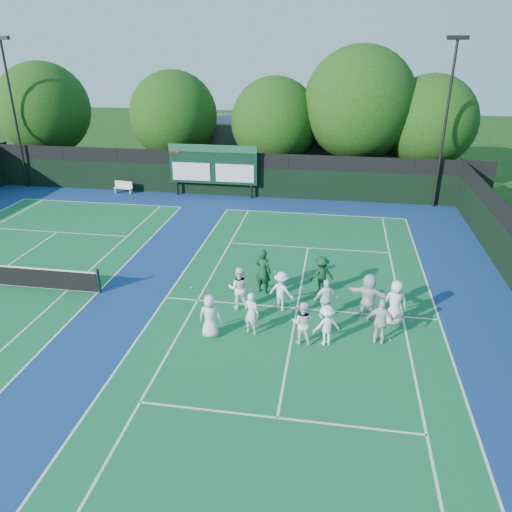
# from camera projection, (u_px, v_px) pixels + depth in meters

# --- Properties ---
(ground) EXTENTS (120.00, 120.00, 0.00)m
(ground) POSITION_uv_depth(u_px,v_px,m) (295.00, 321.00, 19.10)
(ground) COLOR #14370F
(ground) RESTS_ON ground
(court_apron) EXTENTS (34.00, 32.00, 0.01)m
(court_apron) POSITION_uv_depth(u_px,v_px,m) (154.00, 297.00, 20.90)
(court_apron) COLOR navy
(court_apron) RESTS_ON ground
(near_court) EXTENTS (11.05, 23.85, 0.01)m
(near_court) POSITION_uv_depth(u_px,v_px,m) (297.00, 308.00, 20.00)
(near_court) COLOR #135C33
(near_court) RESTS_ON ground
(back_fence) EXTENTS (34.00, 0.08, 3.00)m
(back_fence) POSITION_uv_depth(u_px,v_px,m) (229.00, 176.00, 33.93)
(back_fence) COLOR black
(back_fence) RESTS_ON ground
(scoreboard) EXTENTS (6.00, 0.21, 3.55)m
(scoreboard) POSITION_uv_depth(u_px,v_px,m) (213.00, 165.00, 33.37)
(scoreboard) COLOR black
(scoreboard) RESTS_ON ground
(clubhouse) EXTENTS (18.00, 6.00, 4.00)m
(clubhouse) POSITION_uv_depth(u_px,v_px,m) (298.00, 146.00, 40.31)
(clubhouse) COLOR #525257
(clubhouse) RESTS_ON ground
(light_pole_left) EXTENTS (1.20, 0.30, 10.12)m
(light_pole_left) POSITION_uv_depth(u_px,v_px,m) (11.00, 97.00, 33.91)
(light_pole_left) COLOR black
(light_pole_left) RESTS_ON ground
(light_pole_right) EXTENTS (1.20, 0.30, 10.12)m
(light_pole_right) POSITION_uv_depth(u_px,v_px,m) (448.00, 105.00, 29.67)
(light_pole_right) COLOR black
(light_pole_right) RESTS_ON ground
(bench) EXTENTS (1.37, 0.52, 0.85)m
(bench) POSITION_uv_depth(u_px,v_px,m) (124.00, 187.00, 34.82)
(bench) COLOR silver
(bench) RESTS_ON ground
(tree_a) EXTENTS (6.95, 6.95, 8.51)m
(tree_a) POSITION_uv_depth(u_px,v_px,m) (46.00, 112.00, 37.99)
(tree_a) COLOR black
(tree_a) RESTS_ON ground
(tree_b) EXTENTS (6.35, 6.35, 7.99)m
(tree_b) POSITION_uv_depth(u_px,v_px,m) (176.00, 117.00, 36.54)
(tree_b) COLOR black
(tree_b) RESTS_ON ground
(tree_c) EXTENTS (6.22, 6.22, 7.65)m
(tree_c) POSITION_uv_depth(u_px,v_px,m) (277.00, 124.00, 35.54)
(tree_c) COLOR black
(tree_c) RESTS_ON ground
(tree_d) EXTENTS (7.67, 7.67, 9.71)m
(tree_d) POSITION_uv_depth(u_px,v_px,m) (362.00, 107.00, 34.15)
(tree_d) COLOR black
(tree_d) RESTS_ON ground
(tree_e) EXTENTS (6.24, 6.24, 7.92)m
(tree_e) POSITION_uv_depth(u_px,v_px,m) (432.00, 124.00, 33.85)
(tree_e) COLOR black
(tree_e) RESTS_ON ground
(tennis_ball_0) EXTENTS (0.07, 0.07, 0.07)m
(tennis_ball_0) POSITION_uv_depth(u_px,v_px,m) (257.00, 317.00, 19.32)
(tennis_ball_0) COLOR #BED719
(tennis_ball_0) RESTS_ON ground
(tennis_ball_2) EXTENTS (0.07, 0.07, 0.07)m
(tennis_ball_2) POSITION_uv_depth(u_px,v_px,m) (390.00, 340.00, 17.84)
(tennis_ball_2) COLOR #BED719
(tennis_ball_2) RESTS_ON ground
(tennis_ball_3) EXTENTS (0.07, 0.07, 0.07)m
(tennis_ball_3) POSITION_uv_depth(u_px,v_px,m) (191.00, 288.00, 21.60)
(tennis_ball_3) COLOR #BED719
(tennis_ball_3) RESTS_ON ground
(tennis_ball_4) EXTENTS (0.07, 0.07, 0.07)m
(tennis_ball_4) POSITION_uv_depth(u_px,v_px,m) (275.00, 272.00, 23.07)
(tennis_ball_4) COLOR #BED719
(tennis_ball_4) RESTS_ON ground
(tennis_ball_5) EXTENTS (0.07, 0.07, 0.07)m
(tennis_ball_5) POSITION_uv_depth(u_px,v_px,m) (409.00, 314.00, 19.52)
(tennis_ball_5) COLOR #BED719
(tennis_ball_5) RESTS_ON ground
(player_front_0) EXTENTS (0.83, 0.56, 1.65)m
(player_front_0) POSITION_uv_depth(u_px,v_px,m) (210.00, 316.00, 17.85)
(player_front_0) COLOR silver
(player_front_0) RESTS_ON ground
(player_front_1) EXTENTS (0.71, 0.58, 1.67)m
(player_front_1) POSITION_uv_depth(u_px,v_px,m) (251.00, 313.00, 18.01)
(player_front_1) COLOR silver
(player_front_1) RESTS_ON ground
(player_front_2) EXTENTS (0.84, 0.68, 1.62)m
(player_front_2) POSITION_uv_depth(u_px,v_px,m) (303.00, 323.00, 17.45)
(player_front_2) COLOR white
(player_front_2) RESTS_ON ground
(player_front_3) EXTENTS (1.12, 0.91, 1.52)m
(player_front_3) POSITION_uv_depth(u_px,v_px,m) (327.00, 325.00, 17.40)
(player_front_3) COLOR white
(player_front_3) RESTS_ON ground
(player_front_4) EXTENTS (1.08, 0.63, 1.73)m
(player_front_4) POSITION_uv_depth(u_px,v_px,m) (381.00, 322.00, 17.42)
(player_front_4) COLOR silver
(player_front_4) RESTS_ON ground
(player_back_0) EXTENTS (0.95, 0.79, 1.78)m
(player_back_0) POSITION_uv_depth(u_px,v_px,m) (239.00, 288.00, 19.74)
(player_back_0) COLOR white
(player_back_0) RESTS_ON ground
(player_back_1) EXTENTS (1.20, 0.95, 1.64)m
(player_back_1) POSITION_uv_depth(u_px,v_px,m) (282.00, 291.00, 19.63)
(player_back_1) COLOR silver
(player_back_1) RESTS_ON ground
(player_back_2) EXTENTS (1.02, 0.68, 1.61)m
(player_back_2) POSITION_uv_depth(u_px,v_px,m) (326.00, 299.00, 19.06)
(player_back_2) COLOR white
(player_back_2) RESTS_ON ground
(player_back_3) EXTENTS (1.79, 1.00, 1.84)m
(player_back_3) POSITION_uv_depth(u_px,v_px,m) (368.00, 296.00, 19.05)
(player_back_3) COLOR silver
(player_back_3) RESTS_ON ground
(player_back_4) EXTENTS (0.89, 0.59, 1.78)m
(player_back_4) POSITION_uv_depth(u_px,v_px,m) (395.00, 302.00, 18.63)
(player_back_4) COLOR white
(player_back_4) RESTS_ON ground
(coach_left) EXTENTS (0.83, 0.68, 1.95)m
(coach_left) POSITION_uv_depth(u_px,v_px,m) (263.00, 271.00, 20.93)
(coach_left) COLOR #0F3720
(coach_left) RESTS_ON ground
(coach_right) EXTENTS (1.22, 0.97, 1.65)m
(coach_right) POSITION_uv_depth(u_px,v_px,m) (322.00, 275.00, 20.95)
(coach_right) COLOR #0F371D
(coach_right) RESTS_ON ground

